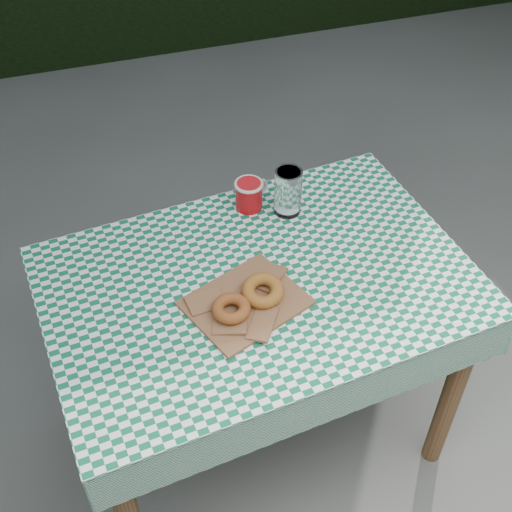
{
  "coord_description": "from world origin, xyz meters",
  "views": [
    {
      "loc": [
        -0.36,
        -1.04,
        2.06
      ],
      "look_at": [
        0.03,
        0.19,
        0.79
      ],
      "focal_mm": 47.45,
      "sensor_mm": 36.0,
      "label": 1
    }
  ],
  "objects_px": {
    "table": "(259,366)",
    "paper_bag": "(245,302)",
    "coffee_mug": "(249,195)",
    "drinking_glass": "(288,192)"
  },
  "relations": [
    {
      "from": "table",
      "to": "paper_bag",
      "type": "bearing_deg",
      "value": -135.75
    },
    {
      "from": "table",
      "to": "coffee_mug",
      "type": "relative_size",
      "value": 6.96
    },
    {
      "from": "paper_bag",
      "to": "coffee_mug",
      "type": "height_order",
      "value": "coffee_mug"
    },
    {
      "from": "paper_bag",
      "to": "coffee_mug",
      "type": "bearing_deg",
      "value": 71.43
    },
    {
      "from": "coffee_mug",
      "to": "drinking_glass",
      "type": "height_order",
      "value": "drinking_glass"
    },
    {
      "from": "paper_bag",
      "to": "drinking_glass",
      "type": "bearing_deg",
      "value": 54.35
    },
    {
      "from": "coffee_mug",
      "to": "drinking_glass",
      "type": "bearing_deg",
      "value": -55.58
    },
    {
      "from": "paper_bag",
      "to": "table",
      "type": "bearing_deg",
      "value": 50.06
    },
    {
      "from": "paper_bag",
      "to": "coffee_mug",
      "type": "distance_m",
      "value": 0.39
    },
    {
      "from": "drinking_glass",
      "to": "coffee_mug",
      "type": "bearing_deg",
      "value": 153.4
    }
  ]
}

